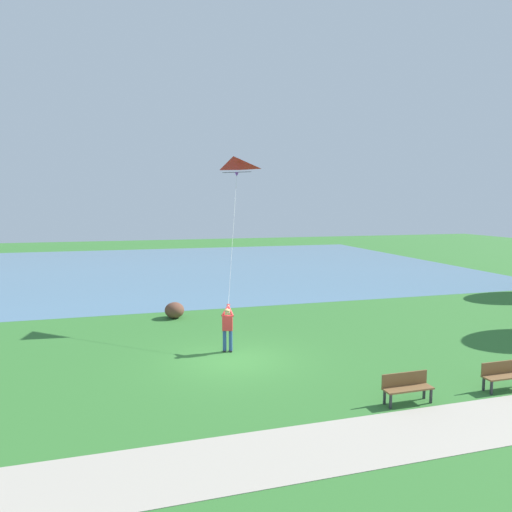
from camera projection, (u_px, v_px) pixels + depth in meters
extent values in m
plane|color=#33702D|center=(234.00, 360.00, 17.50)|extent=(120.00, 120.00, 0.00)
cube|color=teal|center=(211.00, 266.00, 43.97)|extent=(36.00, 44.00, 0.01)
cube|color=#ADA393|center=(375.00, 439.00, 11.58)|extent=(2.70, 32.02, 0.02)
cube|color=#232328|center=(225.00, 351.00, 18.48)|extent=(0.26, 0.18, 0.06)
cylinder|color=#2D4C8E|center=(225.00, 340.00, 18.41)|extent=(0.14, 0.14, 0.82)
cube|color=#232328|center=(231.00, 351.00, 18.47)|extent=(0.26, 0.18, 0.06)
cylinder|color=#2D4C8E|center=(231.00, 341.00, 18.40)|extent=(0.14, 0.14, 0.82)
cube|color=red|center=(228.00, 323.00, 18.33)|extent=(0.33, 0.45, 0.60)
sphere|color=#DBB28E|center=(227.00, 311.00, 18.28)|extent=(0.22, 0.22, 0.22)
ellipsoid|color=tan|center=(227.00, 310.00, 18.26)|extent=(0.28, 0.28, 0.13)
cylinder|color=red|center=(226.00, 310.00, 18.50)|extent=(0.45, 0.47, 0.43)
cylinder|color=red|center=(230.00, 310.00, 18.49)|extent=(0.56, 0.20, 0.43)
sphere|color=#DBB28E|center=(228.00, 306.00, 18.64)|extent=(0.10, 0.10, 0.10)
pyramid|color=red|center=(233.00, 166.00, 22.71)|extent=(1.66, 1.75, 0.63)
cone|color=purple|center=(237.00, 174.00, 23.07)|extent=(0.28, 0.28, 0.22)
cylinder|color=black|center=(237.00, 172.00, 23.06)|extent=(1.06, 1.22, 0.02)
cylinder|color=silver|center=(233.00, 234.00, 20.86)|extent=(4.85, 1.54, 5.45)
cube|color=brown|center=(408.00, 389.00, 13.62)|extent=(0.45, 1.50, 0.05)
cube|color=brown|center=(404.00, 379.00, 13.77)|extent=(0.05, 1.50, 0.40)
cube|color=#2D2D33|center=(431.00, 396.00, 13.68)|extent=(0.06, 0.06, 0.45)
cube|color=#2D2D33|center=(424.00, 391.00, 13.98)|extent=(0.06, 0.06, 0.45)
cube|color=#2D2D33|center=(391.00, 401.00, 13.30)|extent=(0.06, 0.06, 0.45)
cube|color=#2D2D33|center=(384.00, 397.00, 13.61)|extent=(0.06, 0.06, 0.45)
cube|color=brown|center=(506.00, 376.00, 14.60)|extent=(0.45, 1.50, 0.05)
cube|color=brown|center=(501.00, 367.00, 14.75)|extent=(0.05, 1.50, 0.40)
cube|color=#2D2D33|center=(491.00, 387.00, 14.28)|extent=(0.06, 0.06, 0.45)
cube|color=#2D2D33|center=(484.00, 384.00, 14.59)|extent=(0.06, 0.06, 0.45)
ellipsoid|color=brown|center=(174.00, 310.00, 23.86)|extent=(1.04, 0.98, 0.81)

